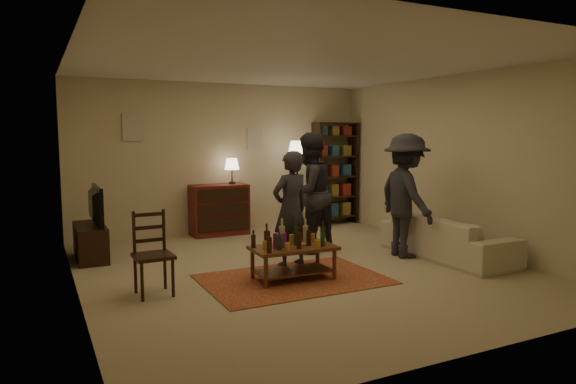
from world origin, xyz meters
TOP-DOWN VIEW (x-y plane):
  - floor at (0.00, 0.00)m, footprint 6.00×6.00m
  - room_shell at (-0.65, 2.98)m, footprint 6.00×6.00m
  - rug at (-0.32, -0.42)m, footprint 2.20×1.50m
  - coffee_table at (-0.33, -0.42)m, footprint 1.05×0.59m
  - dining_chair at (-1.99, -0.21)m, footprint 0.43×0.43m
  - tv_stand at (-2.44, 1.80)m, footprint 0.40×1.00m
  - dresser at (-0.19, 2.71)m, footprint 1.00×0.50m
  - bookshelf at (2.25, 2.78)m, footprint 0.90×0.34m
  - floor_lamp at (1.23, 2.45)m, footprint 0.36×0.36m
  - sofa at (2.20, -0.40)m, footprint 0.81×2.08m
  - person_left at (-0.04, 0.20)m, footprint 0.63×0.48m
  - person_right at (0.58, 0.82)m, footprint 1.03×0.89m
  - person_by_sofa at (1.70, -0.07)m, footprint 0.81×1.24m

SIDE VIEW (x-z plane):
  - floor at x=0.00m, z-range 0.00..0.00m
  - rug at x=-0.32m, z-range 0.00..0.01m
  - sofa at x=2.20m, z-range 0.00..0.61m
  - coffee_table at x=-0.33m, z-range 0.00..0.76m
  - tv_stand at x=-2.44m, z-range -0.14..0.91m
  - dresser at x=-0.19m, z-range -0.20..1.16m
  - dining_chair at x=-1.99m, z-range 0.02..0.98m
  - person_left at x=-0.04m, z-range 0.00..1.57m
  - person_by_sofa at x=1.70m, z-range 0.00..1.80m
  - person_right at x=0.58m, z-range 0.00..1.81m
  - bookshelf at x=2.25m, z-range 0.03..2.04m
  - floor_lamp at x=1.23m, z-range 0.58..2.24m
  - room_shell at x=-0.65m, z-range -1.19..4.81m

